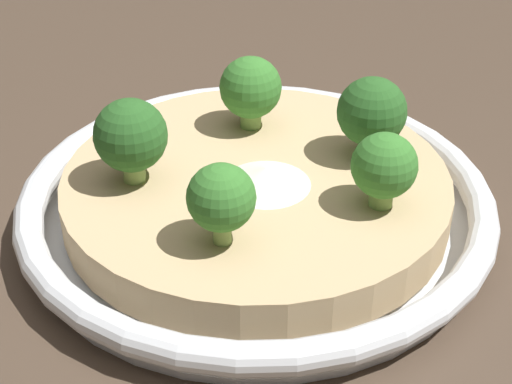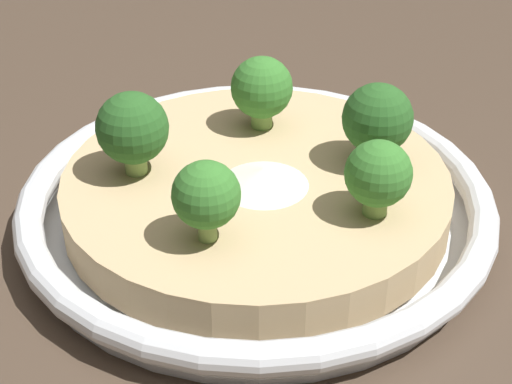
{
  "view_description": "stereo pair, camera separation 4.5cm",
  "coord_description": "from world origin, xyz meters",
  "px_view_note": "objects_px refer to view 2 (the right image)",
  "views": [
    {
      "loc": [
        -0.36,
        -0.1,
        0.27
      ],
      "look_at": [
        0.0,
        0.0,
        0.02
      ],
      "focal_mm": 55.0,
      "sensor_mm": 36.0,
      "label": 1
    },
    {
      "loc": [
        -0.34,
        -0.14,
        0.27
      ],
      "look_at": [
        0.0,
        0.0,
        0.02
      ],
      "focal_mm": 55.0,
      "sensor_mm": 36.0,
      "label": 2
    }
  ],
  "objects_px": {
    "broccoli_back_right": "(262,89)",
    "broccoli_left": "(207,196)",
    "broccoli_back_left": "(132,129)",
    "broccoli_front_right": "(377,119)",
    "risotto_bowl": "(256,199)",
    "broccoli_front_left": "(378,175)"
  },
  "relations": [
    {
      "from": "risotto_bowl",
      "to": "broccoli_front_left",
      "type": "relative_size",
      "value": 6.5
    },
    {
      "from": "broccoli_left",
      "to": "broccoli_back_left",
      "type": "bearing_deg",
      "value": 56.85
    },
    {
      "from": "broccoli_left",
      "to": "risotto_bowl",
      "type": "bearing_deg",
      "value": 0.38
    },
    {
      "from": "broccoli_back_right",
      "to": "broccoli_front_right",
      "type": "relative_size",
      "value": 0.95
    },
    {
      "from": "broccoli_back_right",
      "to": "broccoli_front_right",
      "type": "xyz_separation_m",
      "value": [
        -0.02,
        -0.08,
        0.0
      ]
    },
    {
      "from": "broccoli_front_left",
      "to": "broccoli_back_right",
      "type": "bearing_deg",
      "value": 53.66
    },
    {
      "from": "risotto_bowl",
      "to": "broccoli_back_right",
      "type": "distance_m",
      "value": 0.07
    },
    {
      "from": "risotto_bowl",
      "to": "broccoli_front_right",
      "type": "relative_size",
      "value": 5.65
    },
    {
      "from": "broccoli_back_right",
      "to": "broccoli_front_right",
      "type": "bearing_deg",
      "value": -101.46
    },
    {
      "from": "broccoli_front_left",
      "to": "risotto_bowl",
      "type": "bearing_deg",
      "value": 80.56
    },
    {
      "from": "broccoli_back_right",
      "to": "broccoli_left",
      "type": "xyz_separation_m",
      "value": [
        -0.12,
        -0.02,
        0.0
      ]
    },
    {
      "from": "broccoli_left",
      "to": "broccoli_front_right",
      "type": "height_order",
      "value": "broccoli_front_right"
    },
    {
      "from": "broccoli_back_left",
      "to": "broccoli_front_right",
      "type": "xyz_separation_m",
      "value": [
        0.06,
        -0.12,
        0.0
      ]
    },
    {
      "from": "risotto_bowl",
      "to": "broccoli_back_left",
      "type": "bearing_deg",
      "value": 109.35
    },
    {
      "from": "broccoli_back_left",
      "to": "broccoli_front_right",
      "type": "height_order",
      "value": "same"
    },
    {
      "from": "broccoli_front_right",
      "to": "risotto_bowl",
      "type": "bearing_deg",
      "value": 123.67
    },
    {
      "from": "broccoli_back_right",
      "to": "broccoli_front_right",
      "type": "distance_m",
      "value": 0.08
    },
    {
      "from": "broccoli_left",
      "to": "broccoli_front_left",
      "type": "relative_size",
      "value": 1.04
    },
    {
      "from": "risotto_bowl",
      "to": "broccoli_back_right",
      "type": "xyz_separation_m",
      "value": [
        0.05,
        0.02,
        0.04
      ]
    },
    {
      "from": "broccoli_back_right",
      "to": "broccoli_back_left",
      "type": "bearing_deg",
      "value": 148.85
    },
    {
      "from": "broccoli_back_left",
      "to": "risotto_bowl",
      "type": "bearing_deg",
      "value": -70.65
    },
    {
      "from": "broccoli_back_left",
      "to": "broccoli_front_right",
      "type": "relative_size",
      "value": 1.01
    }
  ]
}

